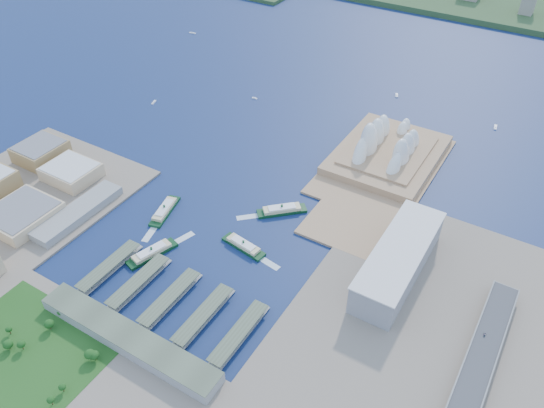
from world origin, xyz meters
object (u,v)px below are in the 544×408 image
Objects in this scene: toaster_building at (398,261)px; car_c at (485,335)px; ferry_c at (152,251)px; opera_house at (390,139)px; ferry_b at (282,209)px; ferry_d at (243,244)px; ferry_a at (165,209)px.

toaster_building is 110.23m from car_c.
ferry_c is at bearing -154.91° from toaster_building.
toaster_building is at bearing -65.77° from opera_house.
ferry_b is 1.01× the size of ferry_c.
toaster_building is 2.60× the size of ferry_c.
ferry_b is 76.30m from ferry_d.
opera_house is at bearing -51.93° from car_c.
opera_house is at bearing 115.67° from ferry_b.
opera_house reaches higher than toaster_building.
opera_house is at bearing -7.09° from ferry_d.
ferry_c is 101.72m from ferry_d.
ferry_d is (116.16, -1.51, -0.31)m from ferry_a.
ferry_a is (-187.79, -249.14, -26.43)m from opera_house.
opera_house is 310.20m from car_c.
ferry_a is 12.95× the size of car_c.
ferry_a is 0.97× the size of ferry_b.
toaster_building is 159.13m from ferry_b.
ferry_d is at bearing -15.22° from ferry_a.
opera_house is at bearing -98.85° from ferry_c.
car_c reaches higher than ferry_b.
ferry_c is at bearing -75.18° from ferry_a.
car_c is at bearing -79.66° from ferry_d.
car_c is (101.00, -43.87, -4.99)m from toaster_building.
ferry_d is at bearing -125.03° from ferry_c.
opera_house is 2.98× the size of ferry_b.
ferry_c is at bearing 136.82° from ferry_d.
toaster_building reaches higher than ferry_c.
ferry_a is at bearing 0.80° from car_c.
car_c is at bearing 31.41° from ferry_b.
ferry_a is 1.06× the size of ferry_d.
toaster_building is 2.63× the size of ferry_a.
opera_house reaches higher than ferry_d.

